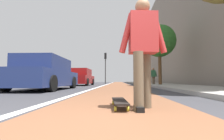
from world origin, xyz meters
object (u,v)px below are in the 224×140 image
at_px(traffic_light, 105,62).
at_px(skateboard, 120,101).
at_px(parked_car_near, 45,74).
at_px(parked_car_mid, 80,78).
at_px(skater_person, 143,45).
at_px(pedestrian_distant, 153,75).
at_px(street_tree_mid, 159,41).

bearing_deg(traffic_light, skateboard, -174.48).
xyz_separation_m(skateboard, parked_car_near, (4.58, 3.39, 0.61)).
bearing_deg(parked_car_mid, skater_person, -161.84).
distance_m(skateboard, pedestrian_distant, 11.89).
height_order(parked_car_mid, street_tree_mid, street_tree_mid).
height_order(parked_car_mid, pedestrian_distant, pedestrian_distant).
bearing_deg(street_tree_mid, pedestrian_distant, 7.61).
distance_m(parked_car_mid, pedestrian_distant, 6.51).
xyz_separation_m(skater_person, traffic_light, (17.99, 2.07, 1.90)).
relative_size(parked_car_mid, traffic_light, 1.02).
distance_m(skater_person, parked_car_mid, 12.07).
bearing_deg(parked_car_near, skater_person, -141.67).
relative_size(skater_person, parked_car_near, 0.37).
bearing_deg(pedestrian_distant, skater_person, 166.69).
relative_size(skateboard, parked_car_near, 0.19).
bearing_deg(traffic_light, pedestrian_distant, -142.99).
relative_size(skateboard, street_tree_mid, 0.17).
bearing_deg(parked_car_near, street_tree_mid, -50.99).
bearing_deg(pedestrian_distant, traffic_light, 37.01).
xyz_separation_m(skateboard, parked_car_mid, (11.32, 3.42, 0.61)).
xyz_separation_m(traffic_light, pedestrian_distant, (-6.39, -4.82, -1.95)).
distance_m(parked_car_near, pedestrian_distant, 9.45).
relative_size(skater_person, street_tree_mid, 0.33).
bearing_deg(skater_person, pedestrian_distant, -13.31).
relative_size(skateboard, parked_car_mid, 0.21).
bearing_deg(skater_person, traffic_light, 6.57).
bearing_deg(pedestrian_distant, parked_car_mid, 91.24).
bearing_deg(traffic_light, parked_car_near, 172.83).
bearing_deg(skater_person, street_tree_mid, -16.17).
bearing_deg(skateboard, skater_person, -113.40).
bearing_deg(pedestrian_distant, street_tree_mid, -172.39).
bearing_deg(parked_car_mid, skateboard, -163.20).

